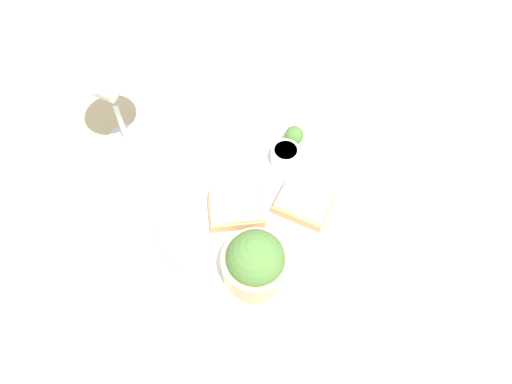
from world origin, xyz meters
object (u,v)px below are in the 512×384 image
Objects in this scene: wine_glass at (108,91)px; napkin at (334,362)px; salad_bowl at (255,262)px; cheese_toast_far at (303,204)px; sauce_ramekin at (285,155)px; cheese_toast_near at (236,208)px; fork at (125,343)px.

wine_glass is 0.50m from napkin.
salad_bowl is 0.57× the size of wine_glass.
napkin is (0.15, -0.06, -0.05)m from salad_bowl.
cheese_toast_far reaches higher than napkin.
napkin is (0.20, -0.24, -0.03)m from sauce_ramekin.
salad_bowl reaches higher than napkin.
fork is at bearing -97.67° from cheese_toast_near.
salad_bowl is 0.92× the size of cheese_toast_near.
cheese_toast_far reaches higher than fork.
napkin is 1.38× the size of fork.
sauce_ramekin is at bearing 80.03° from cheese_toast_near.
cheese_toast_far is at bearing 3.94° from wine_glass.
wine_glass reaches higher than sauce_ramekin.
cheese_toast_far is 0.32m from fork.
cheese_toast_near is at bearing 150.79° from napkin.
cheese_toast_far is 0.50× the size of wine_glass.
wine_glass is 0.36m from fork.
salad_bowl reaches higher than cheese_toast_near.
cheese_toast_far is 0.42× the size of napkin.
fork is (-0.12, -0.30, -0.02)m from cheese_toast_far.
salad_bowl is 0.13m from cheese_toast_far.
sauce_ramekin is 0.09m from cheese_toast_far.
fork is at bearing -121.42° from salad_bowl.
cheese_toast_near is at bearing -8.03° from wine_glass.
napkin is 0.28m from fork.
sauce_ramekin is at bearing 81.56° from fork.
salad_bowl is at bearing 159.70° from napkin.
sauce_ramekin is 0.37m from fork.
fork is at bearing -53.25° from wine_glass.
wine_glass is (-0.26, -0.09, 0.09)m from sauce_ramekin.
cheese_toast_near and cheese_toast_far have the same top height.
napkin is at bearing 24.34° from fork.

